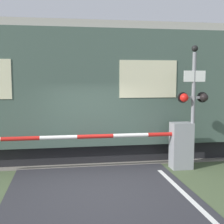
% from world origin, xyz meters
% --- Properties ---
extents(ground_plane, '(80.00, 80.00, 0.00)m').
position_xyz_m(ground_plane, '(0.00, 0.00, 0.00)').
color(ground_plane, '#475638').
extents(track_bed, '(36.00, 3.20, 0.13)m').
position_xyz_m(track_bed, '(0.00, 3.28, 0.02)').
color(track_bed, slate).
rests_on(track_bed, ground_plane).
extents(train, '(17.40, 3.05, 4.29)m').
position_xyz_m(train, '(1.73, 3.28, 2.19)').
color(train, black).
rests_on(train, ground_plane).
extents(crossing_barrier, '(6.39, 0.44, 1.34)m').
position_xyz_m(crossing_barrier, '(2.06, 1.17, 0.73)').
color(crossing_barrier, gray).
rests_on(crossing_barrier, ground_plane).
extents(signal_post, '(0.89, 0.26, 3.52)m').
position_xyz_m(signal_post, '(2.87, 1.08, 2.01)').
color(signal_post, gray).
rests_on(signal_post, ground_plane).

